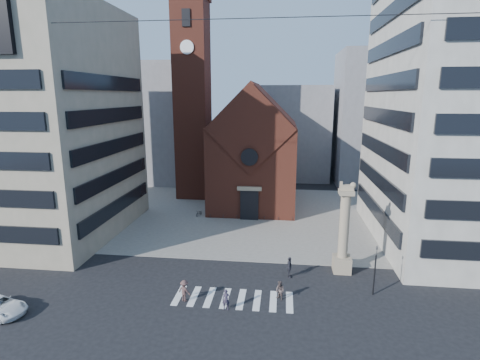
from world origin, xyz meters
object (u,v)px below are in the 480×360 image
(pedestrian_0, at_px, (226,300))
(pedestrian_1, at_px, (280,291))
(traffic_light, at_px, (375,269))
(scooter_0, at_px, (199,213))
(pedestrian_2, at_px, (289,267))
(lion_column, at_px, (344,237))

(pedestrian_0, relative_size, pedestrian_1, 1.03)
(traffic_light, distance_m, scooter_0, 26.61)
(pedestrian_2, relative_size, scooter_0, 1.24)
(pedestrian_1, distance_m, scooter_0, 23.20)
(pedestrian_1, xyz_separation_m, scooter_0, (-11.29, 20.27, -0.34))
(traffic_light, bearing_deg, pedestrian_1, -167.55)
(traffic_light, height_order, pedestrian_0, traffic_light)
(lion_column, distance_m, pedestrian_2, 5.77)
(lion_column, relative_size, pedestrian_1, 5.43)
(traffic_light, height_order, pedestrian_1, traffic_light)
(pedestrian_2, distance_m, scooter_0, 20.31)
(lion_column, bearing_deg, pedestrian_1, -134.98)
(pedestrian_2, bearing_deg, pedestrian_1, 173.96)
(lion_column, bearing_deg, scooter_0, 139.35)
(lion_column, relative_size, pedestrian_2, 4.46)
(pedestrian_1, bearing_deg, pedestrian_0, -109.48)
(traffic_light, relative_size, pedestrian_2, 2.21)
(lion_column, height_order, pedestrian_0, lion_column)
(pedestrian_1, height_order, scooter_0, pedestrian_1)
(pedestrian_0, distance_m, scooter_0, 23.33)
(pedestrian_0, relative_size, scooter_0, 1.05)
(pedestrian_2, bearing_deg, traffic_light, -102.89)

